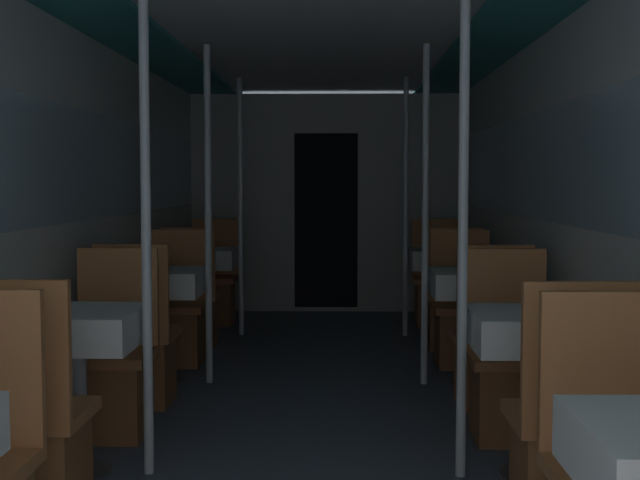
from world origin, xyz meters
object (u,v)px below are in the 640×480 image
chair_left_near_1 (31,449)px  chair_left_far_3 (213,292)px  chair_left_far_1 (111,380)px  support_pole_left_1 (146,232)px  chair_right_near_2 (489,358)px  chair_right_near_3 (452,312)px  chair_left_near_3 (192,311)px  support_pole_left_3 (241,207)px  support_pole_left_2 (208,216)px  chair_right_far_2 (462,325)px  dining_table_right_1 (535,338)px  support_pole_right_2 (425,216)px  dining_table_left_2 (159,288)px  dining_table_right_2 (475,289)px  dining_table_left_1 (76,336)px  chair_left_far_2 (177,324)px  support_pole_right_1 (463,232)px  support_pole_right_3 (406,207)px  dining_table_right_3 (443,263)px  chair_right_far_3 (436,293)px  dining_table_left_3 (203,262)px  chair_right_far_1 (509,382)px  chair_right_near_1 (568,453)px  chair_left_near_2 (139,356)px

chair_left_near_1 → chair_left_far_3: 4.85m
chair_left_far_1 → support_pole_left_1: 1.06m
chair_right_near_2 → chair_right_near_3: (0.00, 1.83, 0.00)m
chair_left_near_3 → support_pole_left_3: size_ratio=0.44×
chair_left_near_3 → chair_right_near_2: bearing=-41.5°
support_pole_left_2 → chair_right_far_2: 2.01m
dining_table_right_1 → support_pole_right_2: 1.91m
dining_table_left_2 → chair_left_near_3: size_ratio=0.77×
support_pole_left_1 → dining_table_right_2: support_pole_left_1 is taller
dining_table_left_1 → chair_left_far_2: (0.00, 2.42, -0.34)m
support_pole_left_2 → chair_right_near_2: bearing=-19.0°
support_pole_right_1 → support_pole_right_2: size_ratio=1.00×
support_pole_right_1 → support_pole_right_3: same height
chair_left_near_1 → chair_right_near_2: bearing=41.5°
dining_table_left_2 → chair_left_far_2: size_ratio=0.77×
dining_table_right_1 → support_pole_right_2: (-0.33, 1.83, 0.47)m
dining_table_left_2 → chair_left_far_3: bearing=90.0°
chair_left_far_2 → support_pole_left_3: bearing=-104.9°
chair_left_far_1 → chair_left_far_2: 1.83m
chair_left_far_1 → chair_left_near_3: same height
chair_left_far_1 → chair_right_far_2: size_ratio=1.00×
chair_left_near_3 → chair_right_near_3: size_ratio=1.00×
dining_table_right_3 → chair_right_far_3: size_ratio=0.77×
chair_left_near_1 → dining_table_left_2: 2.45m
chair_right_near_3 → chair_right_far_3: same height
dining_table_right_2 → support_pole_right_2: bearing=180.0°
support_pole_right_1 → dining_table_left_3: bearing=115.4°
dining_table_right_2 → support_pole_left_3: bearing=133.6°
chair_right_far_3 → support_pole_right_3: bearing=61.4°
dining_table_left_3 → support_pole_right_2: bearing=-46.4°
chair_right_far_1 → chair_right_far_3: size_ratio=1.00×
chair_left_near_1 → chair_right_near_2: same height
chair_right_near_1 → chair_right_far_3: (0.00, 4.85, 0.00)m
chair_left_near_1 → dining_table_right_3: bearing=64.1°
dining_table_right_2 → dining_table_right_1: bearing=-90.0°
chair_left_far_1 → support_pole_left_2: support_pole_left_2 is taller
dining_table_right_1 → chair_right_far_2: size_ratio=0.77×
chair_right_near_1 → chair_right_near_3: bearing=90.0°
chair_left_near_2 → dining_table_right_2: (2.06, 0.60, 0.34)m
chair_left_far_3 → dining_table_right_2: (2.06, -2.42, 0.34)m
dining_table_left_1 → support_pole_right_2: support_pole_right_2 is taller
dining_table_left_3 → chair_right_near_3: size_ratio=0.77×
chair_left_far_2 → dining_table_left_3: size_ratio=1.30×
chair_left_near_1 → chair_right_far_3: same height
chair_left_far_3 → dining_table_right_1: size_ratio=1.30×
chair_left_far_2 → chair_right_near_2: (2.06, -1.20, 0.00)m
chair_right_far_2 → support_pole_right_3: (-0.33, 1.23, 0.81)m
chair_left_far_1 → dining_table_left_3: 3.07m
support_pole_right_2 → dining_table_right_3: bearing=79.9°
chair_left_far_3 → support_pole_right_1: bearing=112.2°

